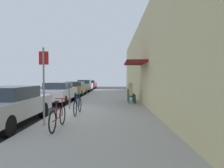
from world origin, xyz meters
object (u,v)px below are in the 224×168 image
object	(u,v)px
parked_car_3	(84,86)
seated_patron_1	(130,91)
parked_car_0	(7,105)
cafe_chair_1	(130,94)
parked_car_2	(75,88)
bicycle_1	(78,106)
parking_meter	(69,94)
cafe_chair_0	(131,95)
parked_car_1	(58,92)
street_sign	(44,80)
bicycle_0	(58,117)
parked_car_4	(90,84)
seated_patron_0	(132,92)

from	to	relation	value
parked_car_3	seated_patron_1	world-z (taller)	parked_car_3
parked_car_0	cafe_chair_1	distance (m)	7.76
parked_car_2	parked_car_3	size ratio (longest dim) A/B	1.00
bicycle_1	cafe_chair_1	distance (m)	5.19
parked_car_0	parking_meter	world-z (taller)	parking_meter
parked_car_3	cafe_chair_0	distance (m)	13.53
parked_car_1	street_sign	xyz separation A→B (m)	(1.50, -6.65, 0.90)
parked_car_1	bicycle_0	bearing A→B (deg)	-73.49
parked_car_4	seated_patron_1	size ratio (longest dim) A/B	3.41
parking_meter	cafe_chair_1	size ratio (longest dim) A/B	1.52
parked_car_2	bicycle_1	world-z (taller)	parked_car_2
parked_car_0	cafe_chair_0	size ratio (longest dim) A/B	5.06
seated_patron_0	cafe_chair_1	xyz separation A→B (m)	(-0.06, 0.95, -0.19)
parked_car_1	cafe_chair_1	world-z (taller)	parked_car_1
parked_car_0	parked_car_3	xyz separation A→B (m)	(0.00, 17.70, 0.04)
bicycle_1	cafe_chair_0	distance (m)	4.41
parked_car_1	parked_car_3	size ratio (longest dim) A/B	1.00
seated_patron_1	parked_car_0	bearing A→B (deg)	-129.41
parked_car_0	bicycle_0	distance (m)	2.29
parked_car_1	cafe_chair_0	size ratio (longest dim) A/B	5.06
street_sign	cafe_chair_0	size ratio (longest dim) A/B	2.99
parked_car_4	seated_patron_0	size ratio (longest dim) A/B	3.41
cafe_chair_0	parked_car_0	bearing A→B (deg)	-133.92
parked_car_2	bicycle_1	distance (m)	10.58
parked_car_4	seated_patron_0	world-z (taller)	seated_patron_0
parked_car_3	parked_car_0	bearing A→B (deg)	-90.00
seated_patron_0	parked_car_2	bearing A→B (deg)	126.00
cafe_chair_0	parked_car_4	bearing A→B (deg)	104.88
parked_car_4	street_sign	xyz separation A→B (m)	(1.50, -23.97, 0.91)
parked_car_0	bicycle_1	world-z (taller)	parked_car_0
street_sign	cafe_chair_1	distance (m)	7.39
parked_car_3	parked_car_4	world-z (taller)	parked_car_3
parking_meter	street_sign	bearing A→B (deg)	-90.84
parked_car_2	bicycle_0	bearing A→B (deg)	-80.68
parking_meter	cafe_chair_1	bearing A→B (deg)	42.73
parking_meter	seated_patron_1	bearing A→B (deg)	42.24
parked_car_1	bicycle_0	size ratio (longest dim) A/B	2.57
bicycle_1	seated_patron_0	size ratio (longest dim) A/B	1.33
parked_car_2	seated_patron_0	xyz separation A→B (m)	(4.95, -6.82, 0.10)
bicycle_1	cafe_chair_1	xyz separation A→B (m)	(2.65, 4.47, 0.14)
street_sign	cafe_chair_1	size ratio (longest dim) A/B	2.99
parked_car_1	bicycle_0	world-z (taller)	parked_car_1
parking_meter	parked_car_3	bearing A→B (deg)	95.99
parking_meter	bicycle_0	size ratio (longest dim) A/B	0.77
parked_car_4	cafe_chair_0	bearing A→B (deg)	-75.12
parking_meter	cafe_chair_0	world-z (taller)	parking_meter
bicycle_0	seated_patron_0	world-z (taller)	seated_patron_0
bicycle_1	cafe_chair_0	xyz separation A→B (m)	(2.65, 3.52, 0.14)
parked_car_1	seated_patron_1	distance (m)	4.96
parked_car_0	seated_patron_0	size ratio (longest dim) A/B	3.41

